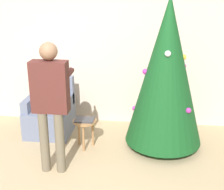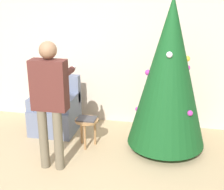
{
  "view_description": "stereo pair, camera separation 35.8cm",
  "coord_description": "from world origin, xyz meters",
  "px_view_note": "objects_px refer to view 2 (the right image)",
  "views": [
    {
      "loc": [
        0.83,
        -2.94,
        2.29
      ],
      "look_at": [
        0.4,
        0.95,
        0.93
      ],
      "focal_mm": 50.0,
      "sensor_mm": 36.0,
      "label": 1
    },
    {
      "loc": [
        1.19,
        -2.89,
        2.29
      ],
      "look_at": [
        0.4,
        0.95,
        0.93
      ],
      "focal_mm": 50.0,
      "sensor_mm": 36.0,
      "label": 2
    }
  ],
  "objects_px": {
    "person_standing": "(50,95)",
    "side_stool": "(87,124)",
    "armchair": "(56,112)",
    "christmas_tree": "(169,73)"
  },
  "relations": [
    {
      "from": "person_standing",
      "to": "side_stool",
      "type": "height_order",
      "value": "person_standing"
    },
    {
      "from": "side_stool",
      "to": "armchair",
      "type": "bearing_deg",
      "value": 146.3
    },
    {
      "from": "christmas_tree",
      "to": "side_stool",
      "type": "xyz_separation_m",
      "value": [
        -1.16,
        -0.18,
        -0.8
      ]
    },
    {
      "from": "armchair",
      "to": "side_stool",
      "type": "relative_size",
      "value": 2.08
    },
    {
      "from": "christmas_tree",
      "to": "armchair",
      "type": "bearing_deg",
      "value": 171.66
    },
    {
      "from": "person_standing",
      "to": "armchair",
      "type": "bearing_deg",
      "value": 109.54
    },
    {
      "from": "armchair",
      "to": "person_standing",
      "type": "bearing_deg",
      "value": -70.46
    },
    {
      "from": "person_standing",
      "to": "side_stool",
      "type": "distance_m",
      "value": 0.95
    },
    {
      "from": "armchair",
      "to": "person_standing",
      "type": "xyz_separation_m",
      "value": [
        0.38,
        -1.07,
        0.69
      ]
    },
    {
      "from": "side_stool",
      "to": "person_standing",
      "type": "bearing_deg",
      "value": -115.02
    }
  ]
}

